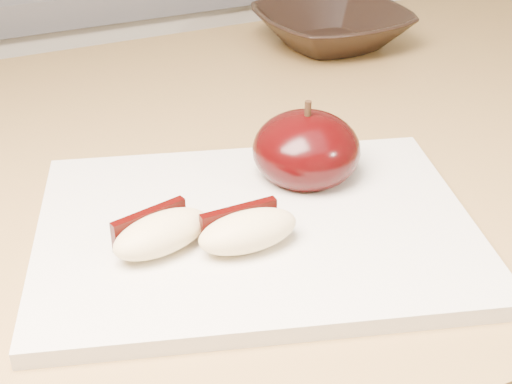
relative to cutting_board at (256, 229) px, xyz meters
name	(u,v)px	position (x,y,z in m)	size (l,w,h in m)	color
back_cabinet	(72,197)	(0.00, 0.83, -0.44)	(2.40, 0.62, 0.94)	silver
cutting_board	(256,229)	(0.00, 0.00, 0.00)	(0.31, 0.23, 0.01)	silver
apple_half	(306,150)	(0.07, 0.05, 0.03)	(0.10, 0.10, 0.07)	black
apple_wedge_a	(160,233)	(-0.07, 0.00, 0.02)	(0.08, 0.05, 0.03)	beige
apple_wedge_b	(247,230)	(-0.02, -0.02, 0.02)	(0.07, 0.04, 0.03)	beige
bowl	(331,27)	(0.26, 0.33, 0.02)	(0.18, 0.18, 0.04)	black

